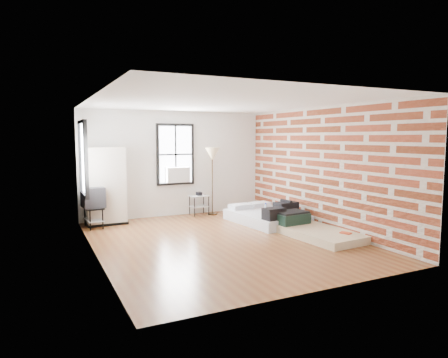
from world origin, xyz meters
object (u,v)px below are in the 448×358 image
mattress_main (268,216)px  floor_lamp (212,157)px  wardrobe (106,186)px  tv_stand (93,199)px  mattress_bare (311,229)px  side_table (199,200)px

mattress_main → floor_lamp: size_ratio=1.12×
wardrobe → floor_lamp: wardrobe is taller
mattress_main → floor_lamp: 2.26m
wardrobe → tv_stand: size_ratio=1.96×
mattress_main → wardrobe: wardrobe is taller
wardrobe → floor_lamp: 2.90m
mattress_main → tv_stand: (-3.96, 1.32, 0.51)m
floor_lamp → tv_stand: bearing=-175.5°
mattress_bare → floor_lamp: size_ratio=1.15×
floor_lamp → mattress_main: bearing=-62.7°
side_table → tv_stand: (-2.79, -0.32, 0.26)m
side_table → mattress_bare: bearing=-66.8°
wardrobe → mattress_bare: bearing=-39.4°
mattress_main → tv_stand: size_ratio=2.15×
side_table → mattress_main: bearing=-54.4°
mattress_main → tv_stand: 4.21m
mattress_bare → tv_stand: size_ratio=2.21×
mattress_bare → tv_stand: 5.01m
mattress_bare → side_table: bearing=108.6°
mattress_bare → side_table: (-1.34, 3.12, 0.29)m
side_table → floor_lamp: (0.36, -0.07, 1.15)m
wardrobe → side_table: wardrobe is taller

